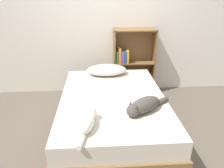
{
  "coord_description": "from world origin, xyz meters",
  "views": [
    {
      "loc": [
        -0.17,
        -2.34,
        1.75
      ],
      "look_at": [
        0.0,
        0.14,
        0.65
      ],
      "focal_mm": 35.0,
      "sensor_mm": 36.0,
      "label": 1
    }
  ],
  "objects": [
    {
      "name": "ground_plane",
      "position": [
        0.0,
        0.0,
        0.0
      ],
      "size": [
        8.0,
        8.0,
        0.0
      ],
      "primitive_type": "plane",
      "color": "brown"
    },
    {
      "name": "wall_back",
      "position": [
        0.0,
        1.41,
        1.25
      ],
      "size": [
        8.0,
        0.06,
        2.5
      ],
      "color": "silver",
      "rests_on": "ground_plane"
    },
    {
      "name": "bed",
      "position": [
        0.0,
        0.0,
        0.27
      ],
      "size": [
        1.28,
        1.87,
        0.55
      ],
      "color": "brown",
      "rests_on": "ground_plane"
    },
    {
      "name": "pillow",
      "position": [
        -0.04,
        0.73,
        0.62
      ],
      "size": [
        0.59,
        0.35,
        0.15
      ],
      "color": "beige",
      "rests_on": "bed"
    },
    {
      "name": "cat_light",
      "position": [
        -0.28,
        -0.61,
        0.62
      ],
      "size": [
        0.2,
        0.52,
        0.16
      ],
      "rotation": [
        0.0,
        0.0,
        1.39
      ],
      "color": "white",
      "rests_on": "bed"
    },
    {
      "name": "cat_dark",
      "position": [
        0.3,
        -0.38,
        0.63
      ],
      "size": [
        0.53,
        0.42,
        0.16
      ],
      "rotation": [
        0.0,
        0.0,
        3.74
      ],
      "color": "#47423D",
      "rests_on": "bed"
    },
    {
      "name": "bookshelf",
      "position": [
        0.43,
        1.27,
        0.58
      ],
      "size": [
        0.7,
        0.26,
        1.13
      ],
      "color": "brown",
      "rests_on": "ground_plane"
    }
  ]
}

